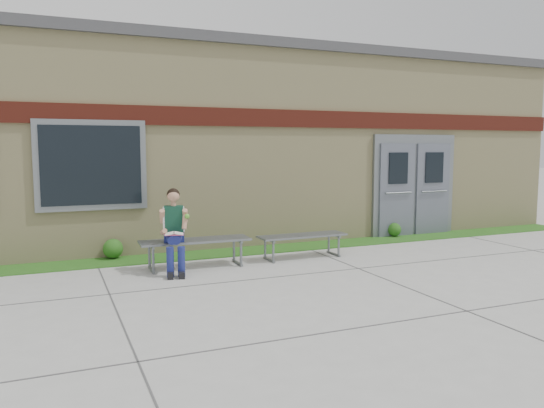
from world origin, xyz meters
name	(u,v)px	position (x,y,z in m)	size (l,w,h in m)	color
ground	(319,281)	(0.00, 0.00, 0.00)	(80.00, 80.00, 0.00)	#9E9E99
grass_strip	(257,250)	(0.00, 2.60, 0.01)	(16.00, 0.80, 0.02)	#215316
school_building	(208,144)	(0.00, 5.99, 2.10)	(16.20, 6.22, 4.20)	beige
bench_left	(195,246)	(-1.48, 1.65, 0.37)	(1.86, 0.57, 0.48)	slate
bench_right	(302,240)	(0.52, 1.65, 0.33)	(1.66, 0.48, 0.43)	slate
girl	(174,228)	(-1.88, 1.45, 0.72)	(0.48, 0.83, 1.36)	navy
shrub_mid	(113,249)	(-2.69, 2.85, 0.20)	(0.35, 0.35, 0.35)	#215316
shrub_east	(394,230)	(3.42, 2.85, 0.17)	(0.30, 0.30, 0.30)	#215316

